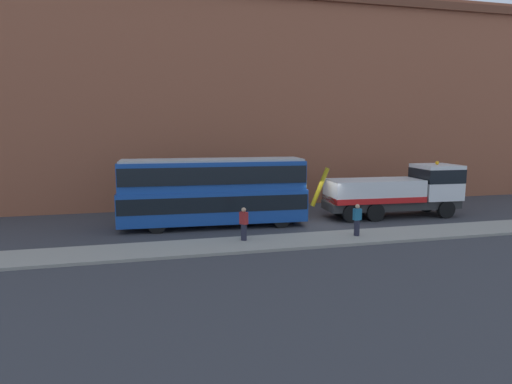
{
  "coord_description": "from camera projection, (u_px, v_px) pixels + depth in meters",
  "views": [
    {
      "loc": [
        -10.19,
        -24.92,
        5.89
      ],
      "look_at": [
        -3.83,
        0.49,
        2.0
      ],
      "focal_mm": 30.56,
      "sensor_mm": 36.0,
      "label": 1
    }
  ],
  "objects": [
    {
      "name": "ground_plane",
      "position": [
        317.0,
        223.0,
        27.22
      ],
      "size": [
        120.0,
        120.0,
        0.0
      ],
      "primitive_type": "plane",
      "color": "#38383D"
    },
    {
      "name": "near_kerb",
      "position": [
        347.0,
        238.0,
        23.18
      ],
      "size": [
        60.0,
        2.8,
        0.15
      ],
      "primitive_type": "cube",
      "color": "gray",
      "rests_on": "ground_plane"
    },
    {
      "name": "building_facade",
      "position": [
        283.0,
        98.0,
        33.0
      ],
      "size": [
        60.0,
        1.5,
        16.0
      ],
      "color": "#935138",
      "rests_on": "ground_plane"
    },
    {
      "name": "recovery_tow_truck",
      "position": [
        399.0,
        190.0,
        28.83
      ],
      "size": [
        10.2,
        3.06,
        3.67
      ],
      "rotation": [
        0.0,
        0.0,
        -0.05
      ],
      "color": "#2D2D2D",
      "rests_on": "ground_plane"
    },
    {
      "name": "double_decker_bus",
      "position": [
        213.0,
        190.0,
        25.82
      ],
      "size": [
        11.13,
        3.07,
        4.06
      ],
      "rotation": [
        0.0,
        0.0,
        -0.05
      ],
      "color": "#19479E",
      "rests_on": "ground_plane"
    },
    {
      "name": "pedestrian_onlooker",
      "position": [
        244.0,
        224.0,
        22.25
      ],
      "size": [
        0.45,
        0.48,
        1.71
      ],
      "rotation": [
        0.0,
        0.0,
        0.64
      ],
      "color": "#232333",
      "rests_on": "near_kerb"
    },
    {
      "name": "pedestrian_bystander",
      "position": [
        357.0,
        220.0,
        23.22
      ],
      "size": [
        0.43,
        0.33,
        1.71
      ],
      "rotation": [
        0.0,
        0.0,
        1.69
      ],
      "color": "#232333",
      "rests_on": "near_kerb"
    }
  ]
}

